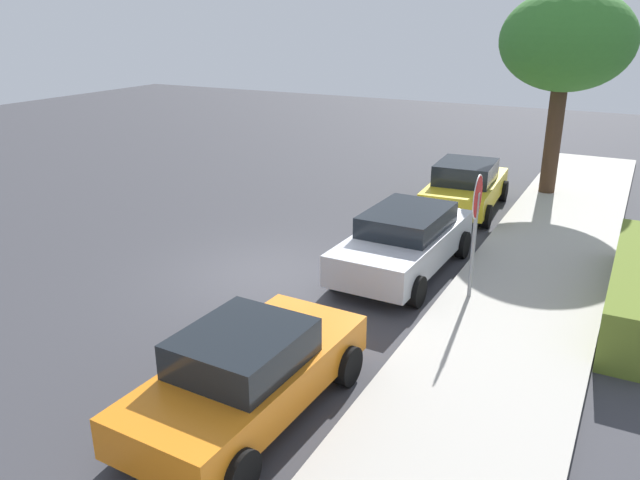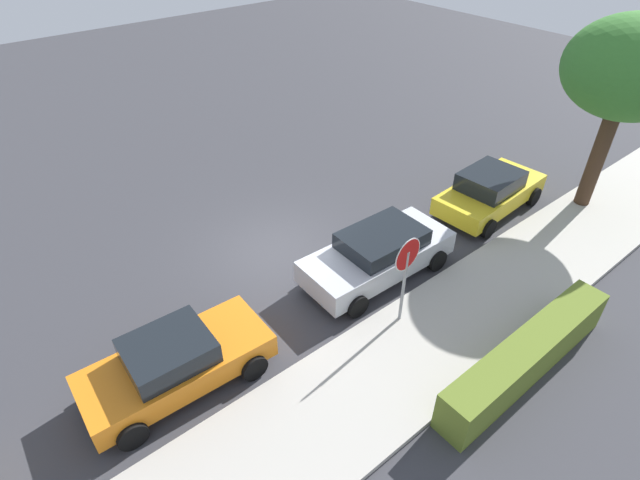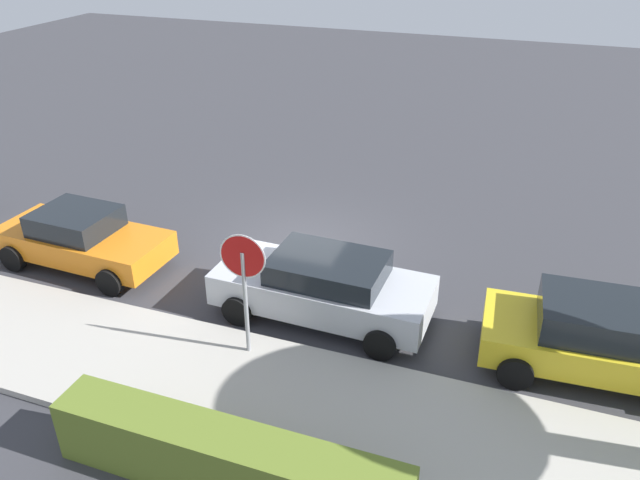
# 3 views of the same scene
# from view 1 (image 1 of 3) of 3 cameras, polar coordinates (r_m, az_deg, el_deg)

# --- Properties ---
(ground_plane) EXTENTS (60.00, 60.00, 0.00)m
(ground_plane) POSITION_cam_1_polar(r_m,az_deg,el_deg) (14.05, -4.91, -3.12)
(ground_plane) COLOR #38383D
(sidewalk_curb) EXTENTS (32.00, 2.98, 0.14)m
(sidewalk_curb) POSITION_cam_1_polar(r_m,az_deg,el_deg) (12.24, 17.03, -7.30)
(sidewalk_curb) COLOR #B2ADA3
(sidewalk_curb) RESTS_ON ground_plane
(stop_sign) EXTENTS (0.87, 0.08, 2.65)m
(stop_sign) POSITION_cam_1_polar(r_m,az_deg,el_deg) (12.38, 14.08, 2.21)
(stop_sign) COLOR gray
(stop_sign) RESTS_ON ground_plane
(parked_car_silver) EXTENTS (4.53, 2.10, 1.43)m
(parked_car_silver) POSITION_cam_1_polar(r_m,az_deg,el_deg) (14.02, 7.75, -0.01)
(parked_car_silver) COLOR silver
(parked_car_silver) RESTS_ON ground_plane
(parked_car_orange) EXTENTS (4.19, 2.06, 1.40)m
(parked_car_orange) POSITION_cam_1_polar(r_m,az_deg,el_deg) (9.09, -6.62, -11.93)
(parked_car_orange) COLOR orange
(parked_car_orange) RESTS_ON ground_plane
(parked_car_yellow) EXTENTS (4.26, 2.20, 1.48)m
(parked_car_yellow) POSITION_cam_1_polar(r_m,az_deg,el_deg) (18.87, 13.17, 4.85)
(parked_car_yellow) COLOR yellow
(parked_car_yellow) RESTS_ON ground_plane
(street_tree_near_corner) EXTENTS (3.91, 3.91, 6.25)m
(street_tree_near_corner) POSITION_cam_1_polar(r_m,az_deg,el_deg) (20.64, 21.63, 16.46)
(street_tree_near_corner) COLOR #422D1E
(street_tree_near_corner) RESTS_ON ground_plane
(front_yard_hedge) EXTENTS (5.46, 0.79, 1.06)m
(front_yard_hedge) POSITION_cam_1_polar(r_m,az_deg,el_deg) (13.53, 26.67, -3.79)
(front_yard_hedge) COLOR olive
(front_yard_hedge) RESTS_ON ground_plane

